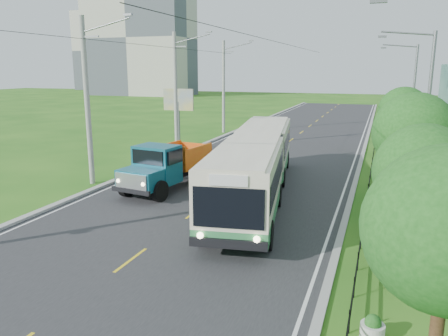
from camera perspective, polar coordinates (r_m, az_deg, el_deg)
The scene contains 28 objects.
ground at distance 16.99m, azimuth -12.07°, elevation -11.71°, with size 240.00×240.00×0.00m, color #205B15.
road at distance 34.77m, azimuth 5.50°, elevation 1.19°, with size 14.00×120.00×0.02m, color #28282B.
curb_left at distance 37.16m, azimuth -5.31°, elevation 2.05°, with size 0.40×120.00×0.15m, color #9E9E99.
curb_right at distance 33.76m, azimuth 17.33°, elevation 0.38°, with size 0.30×120.00×0.10m, color #9E9E99.
edge_line_left at distance 36.95m, azimuth -4.54°, elevation 1.91°, with size 0.12×120.00×0.00m, color silver.
edge_line_right at distance 33.78m, azimuth 16.48°, elevation 0.39°, with size 0.12×120.00×0.00m, color silver.
centre_dash at distance 16.98m, azimuth -12.07°, elevation -11.64°, with size 0.12×2.20×0.00m, color yellow.
railing_right at distance 27.83m, azimuth 18.46°, elevation -1.74°, with size 0.04×40.00×0.60m, color black.
pole_near at distance 27.68m, azimuth -17.39°, elevation 8.34°, with size 3.51×0.32×10.00m.
pole_mid at distance 37.93m, azimuth -6.30°, elevation 9.88°, with size 3.51×0.32×10.00m.
pole_far at distance 48.98m, azimuth -0.02°, elevation 10.59°, with size 3.51×0.32×10.00m.
tree_second at distance 15.61m, azimuth 24.68°, elevation -1.15°, with size 3.18×3.26×5.30m.
tree_third at distance 21.41m, azimuth 23.62°, elevation 3.72°, with size 3.60×3.62×6.00m.
tree_fourth at distance 27.40m, azimuth 22.84°, elevation 4.71°, with size 3.24×3.31×5.40m.
tree_fifth at distance 33.33m, azimuth 22.44°, elevation 6.47°, with size 3.48×3.52×5.80m.
tree_back at distance 39.32m, azimuth 22.11°, elevation 7.02°, with size 3.30×3.36×5.50m.
streetlight_mid at distance 27.19m, azimuth 24.76°, elevation 7.28°, with size 3.02×0.20×9.07m.
streetlight_far at distance 41.13m, azimuth 23.28°, elevation 8.89°, with size 3.02×0.20×9.07m.
planter_front at distance 12.88m, azimuth 18.83°, elevation -19.18°, with size 0.64×0.64×0.67m.
planter_near at distance 20.15m, azimuth 19.43°, elevation -7.32°, with size 0.64×0.64×0.67m.
planter_mid at distance 27.83m, azimuth 19.69°, elevation -1.87°, with size 0.64×0.64×0.67m.
planter_far at distance 35.65m, azimuth 19.84°, elevation 1.22°, with size 0.64×0.64×0.67m.
billboard_left at distance 41.24m, azimuth -5.97°, elevation 8.41°, with size 3.00×0.20×5.20m.
billboard_right at distance 33.28m, azimuth 26.91°, elevation 8.64°, with size 0.24×6.00×7.30m.
apartment_near at distance 125.51m, azimuth -10.93°, elevation 16.23°, with size 28.00×14.00×30.00m, color #B7B2A3.
apartment_far at distance 159.83m, azimuth -14.16°, elevation 14.57°, with size 24.00×14.00×26.00m, color #B7B2A3.
bus at distance 24.10m, azimuth 4.29°, elevation 1.04°, with size 5.70×18.08×3.45m.
dump_truck at distance 25.83m, azimuth -7.56°, elevation 0.61°, with size 3.29×6.84×2.77m.
Camera 1 is at (8.41, -13.02, 6.96)m, focal length 35.00 mm.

